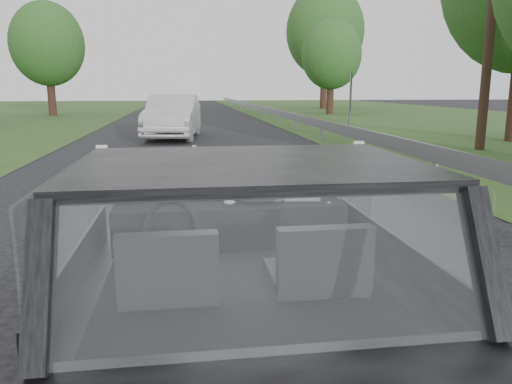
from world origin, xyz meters
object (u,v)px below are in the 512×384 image
object	(u,v)px
subject_car	(240,271)
other_car	(173,117)
utility_pole	(493,0)
cat	(258,192)
highway_sign	(350,102)

from	to	relation	value
subject_car	other_car	size ratio (longest dim) A/B	0.85
subject_car	utility_pole	bearing A→B (deg)	52.31
subject_car	other_car	xyz separation A→B (m)	(-0.67, 15.55, 0.05)
subject_car	other_car	bearing A→B (deg)	92.48
subject_car	cat	size ratio (longest dim) A/B	7.57
highway_sign	cat	bearing A→B (deg)	-94.09
subject_car	other_car	distance (m)	15.56
subject_car	utility_pole	distance (m)	13.96
cat	utility_pole	distance (m)	13.31
other_car	utility_pole	size ratio (longest dim) A/B	0.56
highway_sign	utility_pole	xyz separation A→B (m)	(1.48, -7.37, 2.97)
subject_car	utility_pole	world-z (taller)	utility_pole
cat	other_car	size ratio (longest dim) A/B	0.11
other_car	cat	bearing A→B (deg)	-80.57
other_car	highway_sign	bearing A→B (deg)	24.78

